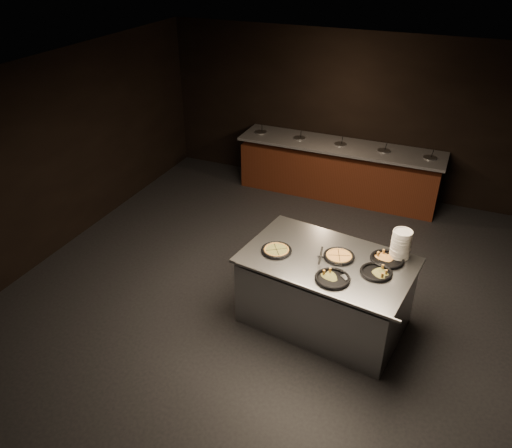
% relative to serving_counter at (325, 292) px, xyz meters
% --- Properties ---
extents(room, '(7.02, 8.02, 2.92)m').
position_rel_serving_counter_xyz_m(room, '(-0.79, -0.06, 0.99)').
color(room, black).
rests_on(room, ground).
extents(salad_bar, '(3.70, 0.83, 1.18)m').
position_rel_serving_counter_xyz_m(salad_bar, '(-0.79, 3.50, -0.02)').
color(salad_bar, '#4C1F12').
rests_on(salad_bar, ground).
extents(serving_counter, '(2.15, 1.55, 0.96)m').
position_rel_serving_counter_xyz_m(serving_counter, '(0.00, 0.00, 0.00)').
color(serving_counter, '#B1B4B9').
rests_on(serving_counter, ground).
extents(plate_stack, '(0.23, 0.23, 0.36)m').
position_rel_serving_counter_xyz_m(plate_stack, '(0.77, 0.38, 0.68)').
color(plate_stack, silver).
rests_on(plate_stack, serving_counter).
extents(pan_veggie_whole, '(0.37, 0.37, 0.04)m').
position_rel_serving_counter_xyz_m(pan_veggie_whole, '(-0.62, -0.09, 0.52)').
color(pan_veggie_whole, black).
rests_on(pan_veggie_whole, serving_counter).
extents(pan_cheese_whole, '(0.37, 0.37, 0.04)m').
position_rel_serving_counter_xyz_m(pan_cheese_whole, '(0.11, 0.08, 0.52)').
color(pan_cheese_whole, black).
rests_on(pan_cheese_whole, serving_counter).
extents(pan_cheese_slices_a, '(0.40, 0.40, 0.04)m').
position_rel_serving_counter_xyz_m(pan_cheese_slices_a, '(0.65, 0.25, 0.52)').
color(pan_cheese_slices_a, black).
rests_on(pan_cheese_slices_a, serving_counter).
extents(pan_cheese_slices_b, '(0.40, 0.40, 0.04)m').
position_rel_serving_counter_xyz_m(pan_cheese_slices_b, '(0.16, -0.38, 0.52)').
color(pan_cheese_slices_b, black).
rests_on(pan_cheese_slices_b, serving_counter).
extents(pan_veggie_slices, '(0.37, 0.37, 0.04)m').
position_rel_serving_counter_xyz_m(pan_veggie_slices, '(0.59, -0.06, 0.52)').
color(pan_veggie_slices, black).
rests_on(pan_veggie_slices, serving_counter).
extents(server_left, '(0.12, 0.34, 0.16)m').
position_rel_serving_counter_xyz_m(server_left, '(-0.07, -0.07, 0.58)').
color(server_left, '#B1B4B9').
rests_on(server_left, serving_counter).
extents(server_right, '(0.25, 0.24, 0.16)m').
position_rel_serving_counter_xyz_m(server_right, '(0.21, -0.22, 0.57)').
color(server_right, '#B1B4B9').
rests_on(server_right, serving_counter).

